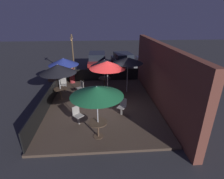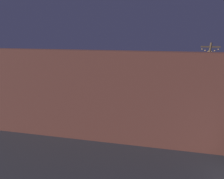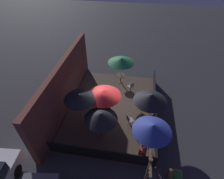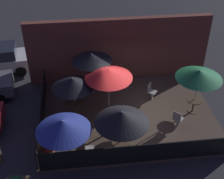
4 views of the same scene
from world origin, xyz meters
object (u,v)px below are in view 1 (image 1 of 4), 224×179
at_px(patio_umbrella_4, 63,61).
at_px(patio_chair_1, 122,106).
at_px(patio_umbrella_3, 128,60).
at_px(dining_table_2, 61,91).
at_px(patron_0, 72,75).
at_px(patio_umbrella_0, 97,91).
at_px(planter_box, 53,75).
at_px(patio_chair_2, 77,115).
at_px(patio_chair_3, 63,84).
at_px(parked_car_0, 97,60).
at_px(dining_table_1, 105,80).
at_px(light_post, 73,54).
at_px(patio_umbrella_1, 104,63).
at_px(patio_chair_0, 81,87).
at_px(patio_umbrella_2, 58,69).
at_px(parked_car_1, 123,61).
at_px(patio_umbrella_5, 107,65).
at_px(parked_car_2, 150,62).
at_px(dining_table_0, 98,125).

xyz_separation_m(patio_umbrella_4, patio_chair_1, (4.33, 3.72, -1.42)).
height_order(patio_umbrella_3, dining_table_2, patio_umbrella_3).
xyz_separation_m(patio_umbrella_3, patron_0, (-2.16, -4.05, -1.65)).
relative_size(patio_umbrella_0, planter_box, 2.38).
relative_size(patio_chair_2, patio_chair_3, 0.96).
bearing_deg(parked_car_0, patron_0, -23.72).
height_order(dining_table_1, light_post, light_post).
bearing_deg(patio_umbrella_1, patron_0, -114.88).
xyz_separation_m(dining_table_2, patio_chair_3, (-1.39, -0.08, -0.05)).
bearing_deg(planter_box, patron_0, 59.56).
bearing_deg(patio_chair_0, patio_umbrella_4, -81.63).
distance_m(patio_umbrella_2, patio_umbrella_3, 4.43).
xyz_separation_m(patio_umbrella_4, parked_car_1, (-4.76, 4.95, -1.19)).
bearing_deg(patio_umbrella_4, patio_chair_0, 39.62).
height_order(patio_chair_1, light_post, light_post).
relative_size(patio_umbrella_3, patio_chair_1, 2.71).
distance_m(patron_0, planter_box, 2.05).
xyz_separation_m(patio_umbrella_0, light_post, (-8.86, -2.12, -0.25)).
bearing_deg(planter_box, parked_car_1, 115.05).
bearing_deg(patio_umbrella_5, parked_car_1, 164.46).
distance_m(patio_umbrella_0, parked_car_1, 11.29).
bearing_deg(patio_umbrella_2, dining_table_1, 123.19).
bearing_deg(parked_car_2, dining_table_0, -31.92).
distance_m(planter_box, parked_car_0, 5.00).
distance_m(patio_umbrella_2, dining_table_1, 3.67).
height_order(patio_umbrella_5, parked_car_1, patio_umbrella_5).
height_order(patio_umbrella_1, dining_table_1, patio_umbrella_1).
distance_m(parked_car_0, parked_car_2, 5.30).
bearing_deg(dining_table_2, patio_umbrella_3, 101.32).
relative_size(dining_table_0, patron_0, 0.60).
height_order(patio_chair_2, light_post, light_post).
bearing_deg(parked_car_1, patio_umbrella_0, -20.99).
height_order(patio_chair_2, patron_0, patron_0).
distance_m(patio_umbrella_5, patio_chair_1, 2.89).
bearing_deg(patio_chair_2, patio_umbrella_5, 109.21).
distance_m(patio_umbrella_0, patio_umbrella_1, 5.78).
height_order(patio_chair_2, parked_car_0, parked_car_0).
bearing_deg(planter_box, dining_table_1, 62.78).
distance_m(patio_chair_1, patio_chair_2, 2.40).
distance_m(patio_umbrella_2, dining_table_0, 4.77).
bearing_deg(light_post, parked_car_1, 113.93).
bearing_deg(patio_chair_0, patio_umbrella_1, -176.71).
bearing_deg(planter_box, patio_umbrella_0, 25.59).
distance_m(patio_chair_2, patron_0, 5.93).
bearing_deg(planter_box, patio_chair_0, 38.39).
distance_m(dining_table_0, patio_chair_2, 1.48).
bearing_deg(patio_chair_2, dining_table_1, 119.95).
height_order(patio_umbrella_2, dining_table_1, patio_umbrella_2).
bearing_deg(patio_umbrella_2, patio_umbrella_4, -177.66).
xyz_separation_m(patio_umbrella_2, light_post, (-4.95, 0.23, -0.09)).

